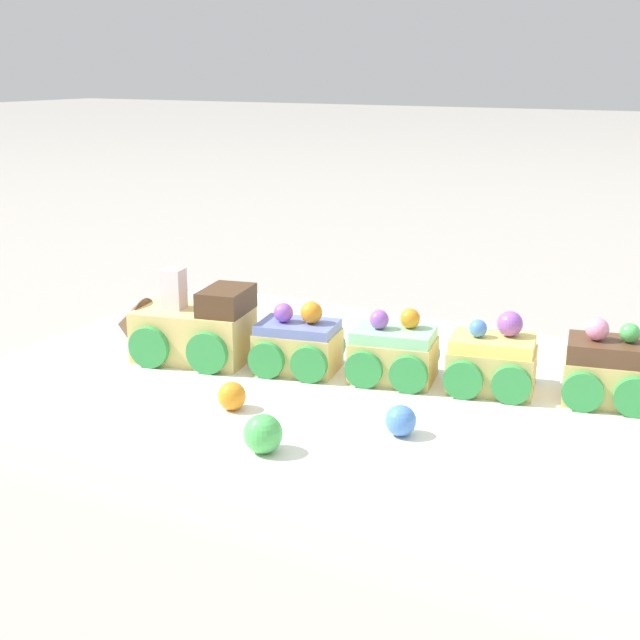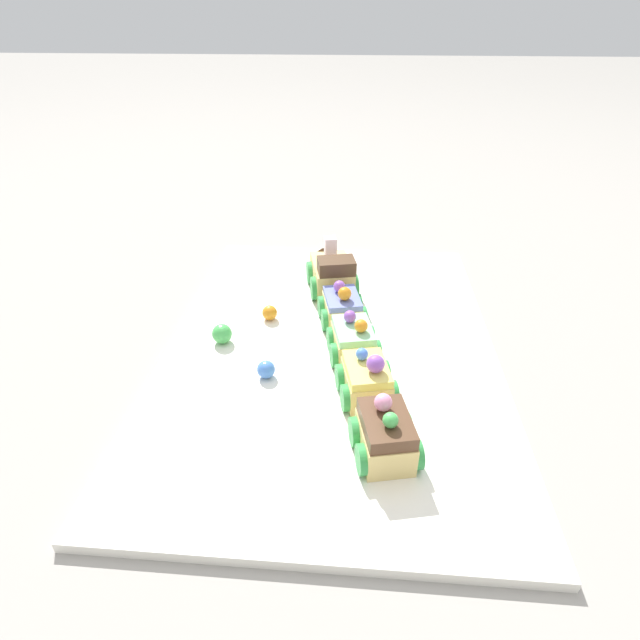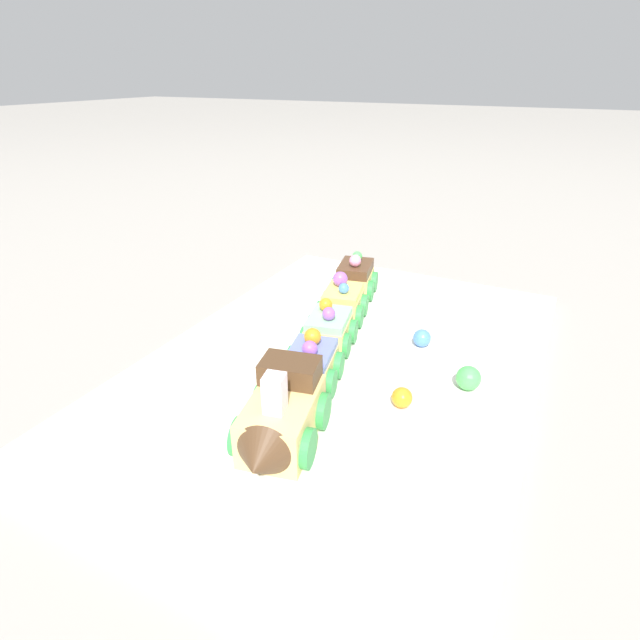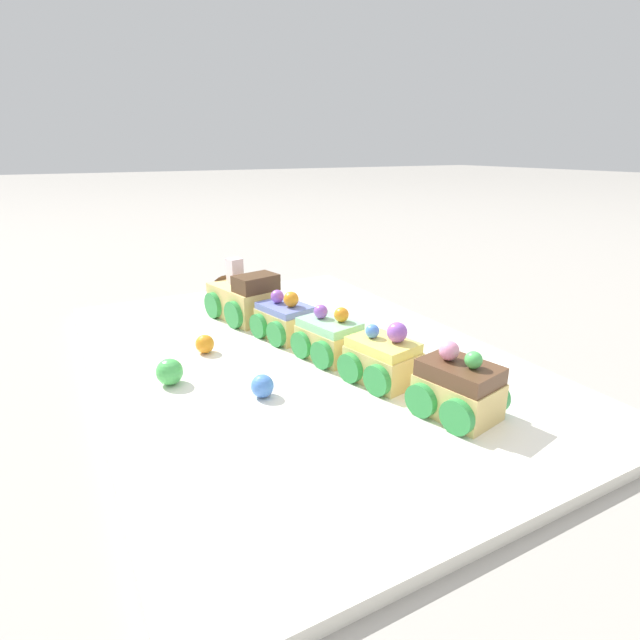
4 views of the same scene
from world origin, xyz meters
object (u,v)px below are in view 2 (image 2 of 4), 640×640
Objects in this scene: cake_car_mint at (353,341)px; cake_car_lemon at (366,380)px; cake_train_locomotive at (331,272)px; cake_car_blueberry at (342,308)px; cake_car_chocolate at (385,436)px; gumball_green at (222,334)px; gumball_orange at (270,313)px; gumball_blue at (266,369)px.

cake_car_lemon is at bearing -179.91° from cake_car_mint.
cake_train_locomotive is 1.67× the size of cake_car_blueberry.
cake_car_blueberry is 0.25m from cake_car_chocolate.
cake_train_locomotive is 0.36m from cake_car_chocolate.
gumball_green is at bearing 51.68° from cake_car_lemon.
cake_car_chocolate is (-0.09, -0.02, 0.00)m from cake_car_lemon.
cake_car_chocolate reaches higher than gumball_orange.
cake_train_locomotive is 0.25m from gumball_blue.
cake_car_lemon is at bearing -116.19° from gumball_green.
gumball_green is (-0.17, 0.14, -0.01)m from cake_train_locomotive.
cake_train_locomotive is 5.96× the size of gumball_blue.
cake_car_blueberry is at bearing 0.10° from cake_car_mint.
cake_car_blueberry is 0.17m from gumball_green.
cake_train_locomotive is 0.27m from cake_car_lemon.
cake_car_chocolate is 0.29m from gumball_orange.
gumball_orange is (0.16, 0.14, -0.01)m from cake_car_lemon.
cake_car_lemon is 0.22m from gumball_green.
cake_car_lemon is 2.95× the size of gumball_green.
cake_car_mint is 0.17m from cake_car_chocolate.
cake_train_locomotive is 0.11m from cake_car_blueberry.
cake_train_locomotive is 6.14× the size of gumball_orange.
cake_car_chocolate is at bearing -130.83° from gumball_green.
cake_car_chocolate is 0.28m from gumball_green.
cake_train_locomotive is 0.22m from gumball_green.
cake_car_blueberry is 1.00× the size of cake_car_chocolate.
cake_car_blueberry is 3.67× the size of gumball_orange.
cake_car_blueberry is at bearing 0.10° from cake_car_lemon.
gumball_orange is 0.81× the size of gumball_green.
gumball_blue is (-0.05, 0.10, -0.01)m from cake_car_mint.
cake_train_locomotive is 0.14m from gumball_orange.
cake_car_mint is at bearing -95.04° from gumball_green.
cake_car_lemon is at bearing -101.90° from gumball_blue.
cake_car_lemon is 3.67× the size of gumball_orange.
gumball_blue is at bearing 152.83° from cake_train_locomotive.
cake_car_blueberry is 0.10m from gumball_orange.
cake_car_blueberry is 0.16m from gumball_blue.
cake_car_chocolate is 0.18m from gumball_blue.
gumball_blue is (0.03, 0.12, -0.01)m from cake_car_lemon.
cake_car_blueberry is at bearing -88.33° from gumball_orange.
gumball_blue is (-0.24, 0.06, -0.02)m from cake_train_locomotive.
cake_car_mint is at bearing -0.05° from cake_car_chocolate.
gumball_orange is at bearing 29.23° from cake_car_lemon.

